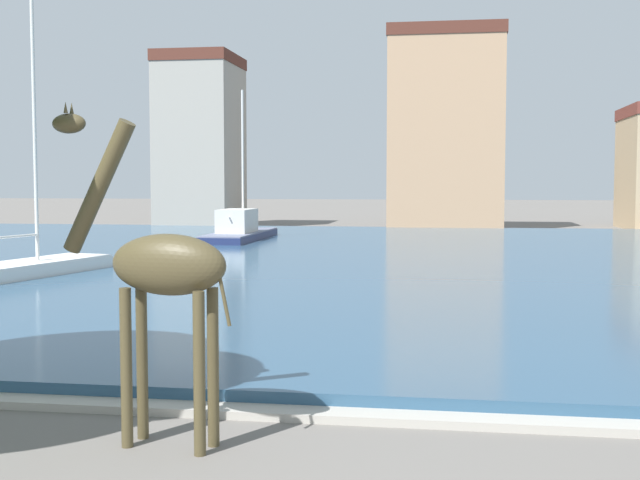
% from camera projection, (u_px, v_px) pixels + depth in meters
% --- Properties ---
extents(harbor_water, '(90.72, 43.96, 0.30)m').
position_uv_depth(harbor_water, '(414.00, 260.00, 33.42)').
color(harbor_water, '#2D5170').
rests_on(harbor_water, ground).
extents(quay_edge_coping, '(90.72, 0.50, 0.12)m').
position_uv_depth(quay_edge_coping, '(343.00, 416.00, 11.52)').
color(quay_edge_coping, '#ADA89E').
rests_on(quay_edge_coping, ground).
extents(giraffe_statue, '(2.46, 0.83, 4.31)m').
position_uv_depth(giraffe_statue, '(159.00, 271.00, 10.27)').
color(giraffe_statue, '#4C4228').
rests_on(giraffe_statue, ground).
extents(sailboat_white, '(3.38, 7.75, 9.50)m').
position_uv_depth(sailboat_white, '(42.00, 270.00, 27.34)').
color(sailboat_white, white).
rests_on(sailboat_white, ground).
extents(sailboat_navy, '(2.23, 9.77, 8.10)m').
position_uv_depth(sailboat_navy, '(242.00, 233.00, 43.95)').
color(sailboat_navy, navy).
rests_on(sailboat_navy, ground).
extents(townhouse_tall_gabled, '(5.35, 6.43, 12.35)m').
position_uv_depth(townhouse_tall_gabled, '(200.00, 141.00, 59.70)').
color(townhouse_tall_gabled, gray).
rests_on(townhouse_tall_gabled, ground).
extents(townhouse_corner_house, '(7.75, 5.88, 13.59)m').
position_uv_depth(townhouse_corner_house, '(446.00, 130.00, 56.48)').
color(townhouse_corner_house, tan).
rests_on(townhouse_corner_house, ground).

